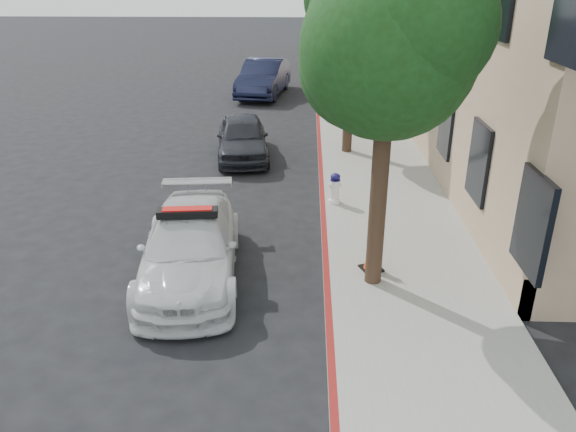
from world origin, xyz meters
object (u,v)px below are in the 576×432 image
(parked_car_mid, at_px, (242,137))
(fire_hydrant, at_px, (335,189))
(traffic_cone, at_px, (372,252))
(police_car, at_px, (190,246))
(parked_car_far, at_px, (264,78))

(parked_car_mid, relative_size, fire_hydrant, 4.97)
(traffic_cone, bearing_deg, fire_hydrant, 99.78)
(police_car, relative_size, parked_car_mid, 1.20)
(parked_car_mid, relative_size, traffic_cone, 5.17)
(traffic_cone, bearing_deg, parked_car_far, 101.25)
(police_car, relative_size, traffic_cone, 6.21)
(parked_car_mid, relative_size, parked_car_far, 0.78)
(parked_car_far, bearing_deg, parked_car_mid, -81.80)
(police_car, bearing_deg, traffic_cone, -3.72)
(parked_car_mid, xyz_separation_m, parked_car_far, (-0.04, 9.32, 0.16))
(fire_hydrant, bearing_deg, police_car, -134.36)
(parked_car_far, height_order, traffic_cone, parked_car_far)
(parked_car_mid, distance_m, fire_hydrant, 4.81)
(parked_car_far, relative_size, traffic_cone, 6.64)
(fire_hydrant, bearing_deg, parked_car_mid, 119.49)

